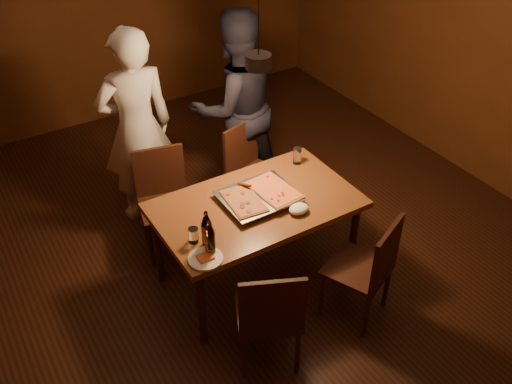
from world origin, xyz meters
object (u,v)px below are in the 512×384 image
chair_near_left (270,310)px  pendant_lamp (258,60)px  pizza_tray (259,198)px  chair_far_left (163,191)px  diner_dark (235,107)px  chair_far_right (250,163)px  beer_bottle_b (207,229)px  dining_table (256,211)px  chair_near_right (370,262)px  beer_bottle_a (210,237)px  diner_white (137,129)px  plate_slice (205,258)px

chair_near_left → pendant_lamp: (0.52, 0.99, 1.22)m
pizza_tray → chair_far_left: bearing=122.8°
chair_near_left → diner_dark: bearing=90.7°
chair_far_right → beer_bottle_b: size_ratio=1.89×
chair_far_left → diner_dark: 1.05m
pendant_lamp → dining_table: bearing=-125.2°
chair_far_left → chair_near_right: same height
beer_bottle_a → dining_table: bearing=29.5°
chair_near_left → diner_white: diner_white is taller
pizza_tray → plate_slice: 0.73m
beer_bottle_b → pendant_lamp: size_ratio=0.25×
beer_bottle_a → diner_dark: 1.78m
pizza_tray → plate_slice: bearing=-148.7°
pizza_tray → beer_bottle_a: 0.67m
dining_table → diner_white: 1.34m
chair_near_right → plate_slice: chair_near_right is taller
chair_far_left → beer_bottle_b: bearing=98.1°
chair_near_left → pizza_tray: bearing=87.5°
dining_table → beer_bottle_b: size_ratio=5.42×
chair_near_right → pendant_lamp: (-0.32, 0.99, 1.22)m
dining_table → plate_slice: plate_slice is taller
beer_bottle_b → diner_dark: diner_dark is taller
chair_far_right → chair_near_left: bearing=46.4°
dining_table → beer_bottle_a: beer_bottle_a is taller
chair_far_right → pendant_lamp: 1.36m
chair_far_left → chair_far_right: 0.83m
chair_far_left → beer_bottle_b: size_ratio=1.83×
chair_far_left → diner_dark: diner_dark is taller
plate_slice → pendant_lamp: size_ratio=0.21×
dining_table → chair_near_right: bearing=-58.8°
dining_table → chair_near_right: chair_near_right is taller
plate_slice → pendant_lamp: (0.75, 0.56, 1.00)m
diner_dark → plate_slice: bearing=58.1°
chair_near_right → pizza_tray: chair_near_right is taller
plate_slice → pendant_lamp: pendant_lamp is taller
chair_far_left → pendant_lamp: pendant_lamp is taller
dining_table → plate_slice: size_ratio=6.48×
diner_dark → dining_table: bearing=71.2°
plate_slice → beer_bottle_a: bearing=34.2°
chair_far_left → chair_near_left: 1.55m
chair_far_right → chair_near_right: same height
pizza_tray → diner_white: size_ratio=0.31×
diner_white → plate_slice: bearing=86.9°
chair_far_left → beer_bottle_a: size_ratio=1.89×
beer_bottle_a → beer_bottle_b: bearing=75.8°
chair_far_right → plate_slice: (-1.00, -1.10, 0.22)m
beer_bottle_b → pendant_lamp: pendant_lamp is taller
beer_bottle_a → diner_white: (0.13, 1.56, 0.01)m
chair_near_left → pizza_tray: size_ratio=1.01×
chair_far_right → beer_bottle_b: beer_bottle_b is taller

